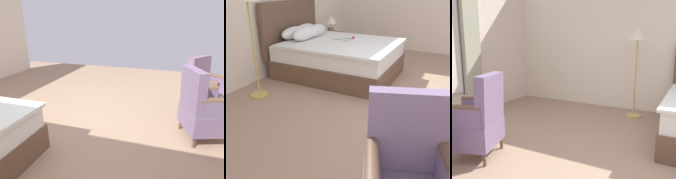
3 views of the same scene
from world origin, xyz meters
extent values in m
plane|color=#9D7F66|center=(0.00, 0.00, 0.00)|extent=(8.23, 8.23, 0.00)
cylinder|color=brown|center=(-1.97, -0.44, 0.08)|extent=(0.04, 0.04, 0.15)
cylinder|color=brown|center=(-1.71, 0.17, 0.08)|extent=(0.04, 0.04, 0.15)
cylinder|color=brown|center=(-1.55, -0.28, 0.08)|extent=(0.04, 0.04, 0.15)
cube|color=slate|center=(-1.84, -0.13, 0.30)|extent=(0.69, 0.71, 0.29)
cube|color=slate|center=(-1.64, -0.06, 0.73)|extent=(0.32, 0.55, 0.58)
cube|color=slate|center=(-1.94, 0.08, 0.55)|extent=(0.49, 0.25, 0.22)
cylinder|color=brown|center=(-1.94, 0.08, 0.66)|extent=(0.49, 0.25, 0.09)
cube|color=slate|center=(-1.78, -0.36, 0.55)|extent=(0.49, 0.25, 0.22)
cylinder|color=brown|center=(-1.78, -0.36, 0.66)|extent=(0.49, 0.25, 0.09)
cylinder|color=brown|center=(-2.00, -0.58, 0.05)|extent=(0.04, 0.04, 0.11)
cylinder|color=brown|center=(-2.28, -0.98, 0.05)|extent=(0.04, 0.04, 0.11)
cylinder|color=brown|center=(-1.65, -0.84, 0.05)|extent=(0.04, 0.04, 0.11)
cylinder|color=brown|center=(-1.93, -1.23, 0.05)|extent=(0.04, 0.04, 0.11)
cube|color=slate|center=(-1.96, -0.91, 0.28)|extent=(0.75, 0.76, 0.34)
cube|color=slate|center=(-1.80, -1.03, 0.73)|extent=(0.44, 0.53, 0.58)
cube|color=slate|center=(-1.84, -0.71, 0.56)|extent=(0.44, 0.35, 0.23)
cylinder|color=brown|center=(-1.84, -0.71, 0.67)|extent=(0.44, 0.35, 0.09)
cube|color=slate|center=(-2.12, -1.09, 0.56)|extent=(0.44, 0.35, 0.23)
cylinder|color=brown|center=(-2.12, -1.09, 0.67)|extent=(0.44, 0.35, 0.09)
camera|label=1|loc=(-1.36, 2.63, 1.61)|focal=32.00mm
camera|label=2|loc=(-3.11, -0.29, 1.65)|focal=40.00mm
camera|label=3|loc=(0.48, -2.13, 1.39)|focal=40.00mm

